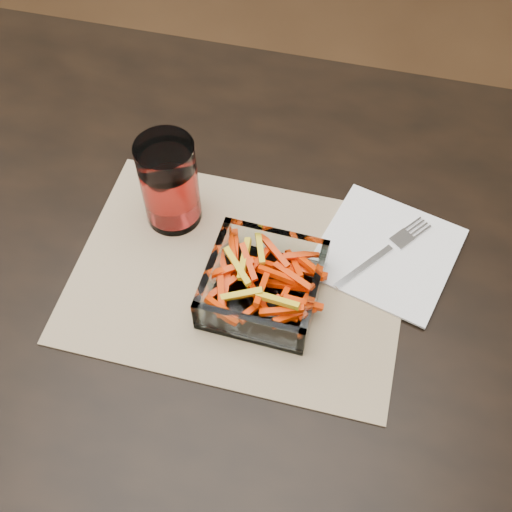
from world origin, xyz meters
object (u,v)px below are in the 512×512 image
object	(u,v)px
dining_table	(164,274)
tumbler	(170,185)
glass_bowl	(263,286)
fork	(386,251)

from	to	relation	value
dining_table	tumbler	world-z (taller)	tumbler
dining_table	glass_bowl	distance (m)	0.21
glass_bowl	dining_table	bearing A→B (deg)	162.51
tumbler	dining_table	bearing A→B (deg)	-101.99
tumbler	fork	xyz separation A→B (m)	(0.31, 0.01, -0.06)
fork	dining_table	bearing A→B (deg)	-132.76
dining_table	glass_bowl	bearing A→B (deg)	-17.49
dining_table	tumbler	xyz separation A→B (m)	(0.01, 0.05, 0.16)
glass_bowl	tumbler	xyz separation A→B (m)	(-0.16, 0.10, 0.04)
tumbler	fork	world-z (taller)	tumbler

